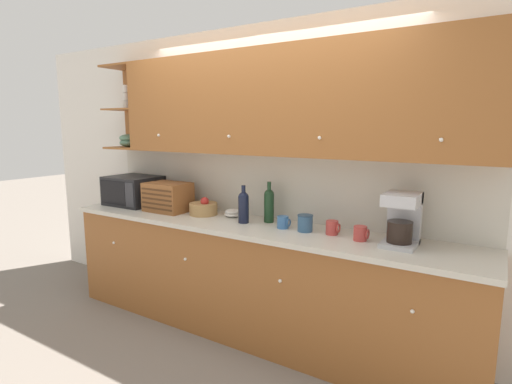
{
  "coord_description": "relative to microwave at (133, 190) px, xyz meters",
  "views": [
    {
      "loc": [
        1.73,
        -2.99,
        1.75
      ],
      "look_at": [
        0.0,
        -0.21,
        1.21
      ],
      "focal_mm": 28.0,
      "sensor_mm": 36.0,
      "label": 1
    }
  ],
  "objects": [
    {
      "name": "mug_blue_second",
      "position": [
        2.39,
        -0.07,
        -0.09
      ],
      "size": [
        0.1,
        0.09,
        0.1
      ],
      "color": "#B73D38",
      "rests_on": "counter_unit"
    },
    {
      "name": "wine_bottle",
      "position": [
        1.56,
        0.07,
        0.01
      ],
      "size": [
        0.08,
        0.08,
        0.34
      ],
      "color": "#19381E",
      "rests_on": "counter_unit"
    },
    {
      "name": "counter_unit",
      "position": [
        1.47,
        -0.07,
        -0.62
      ],
      "size": [
        3.6,
        0.63,
        0.95
      ],
      "color": "#935628",
      "rests_on": "ground_plane"
    },
    {
      "name": "upper_cabinets",
      "position": [
        1.64,
        0.07,
        0.83
      ],
      "size": [
        3.58,
        0.34,
        0.83
      ],
      "color": "#935628",
      "rests_on": "backsplash_panel"
    },
    {
      "name": "fruit_basket",
      "position": [
        0.92,
        0.0,
        -0.09
      ],
      "size": [
        0.25,
        0.25,
        0.17
      ],
      "color": "#A87F4C",
      "rests_on": "counter_unit"
    },
    {
      "name": "microwave",
      "position": [
        0.0,
        0.0,
        0.0
      ],
      "size": [
        0.51,
        0.42,
        0.29
      ],
      "color": "black",
      "rests_on": "counter_unit"
    },
    {
      "name": "backsplash_panel",
      "position": [
        1.47,
        0.23,
        0.14
      ],
      "size": [
        3.58,
        0.01,
        0.56
      ],
      "color": "beige",
      "rests_on": "counter_unit"
    },
    {
      "name": "mug_patterned_third",
      "position": [
        2.16,
        -0.02,
        -0.09
      ],
      "size": [
        0.1,
        0.09,
        0.1
      ],
      "color": "#B73D38",
      "rests_on": "counter_unit"
    },
    {
      "name": "ground_plane",
      "position": [
        1.47,
        0.23,
        -1.1
      ],
      "size": [
        24.0,
        24.0,
        0.0
      ],
      "primitive_type": "plane",
      "color": "slate"
    },
    {
      "name": "wall_back",
      "position": [
        1.47,
        0.26,
        0.2
      ],
      "size": [
        5.98,
        0.06,
        2.6
      ],
      "color": "white",
      "rests_on": "ground_plane"
    },
    {
      "name": "second_wine_bottle",
      "position": [
        1.4,
        -0.06,
        -0.0
      ],
      "size": [
        0.09,
        0.09,
        0.32
      ],
      "color": "black",
      "rests_on": "counter_unit"
    },
    {
      "name": "mug",
      "position": [
        1.76,
        -0.05,
        -0.1
      ],
      "size": [
        0.1,
        0.09,
        0.1
      ],
      "color": "#38669E",
      "rests_on": "counter_unit"
    },
    {
      "name": "coffee_maker",
      "position": [
        2.65,
        -0.02,
        0.04
      ],
      "size": [
        0.22,
        0.28,
        0.36
      ],
      "color": "#B7B7BC",
      "rests_on": "counter_unit"
    },
    {
      "name": "bowl_stack_on_counter",
      "position": [
        1.19,
        0.07,
        -0.11
      ],
      "size": [
        0.15,
        0.15,
        0.07
      ],
      "color": "silver",
      "rests_on": "counter_unit"
    },
    {
      "name": "storage_canister",
      "position": [
        1.95,
        -0.04,
        -0.08
      ],
      "size": [
        0.12,
        0.12,
        0.13
      ],
      "color": "#33567A",
      "rests_on": "counter_unit"
    },
    {
      "name": "bread_box",
      "position": [
        0.53,
        -0.05,
        -0.01
      ],
      "size": [
        0.41,
        0.3,
        0.27
      ],
      "color": "brown",
      "rests_on": "counter_unit"
    }
  ]
}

